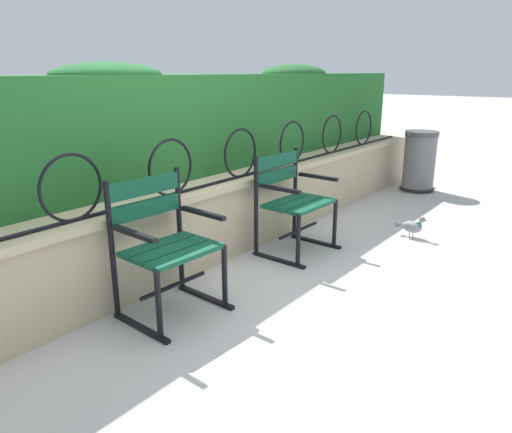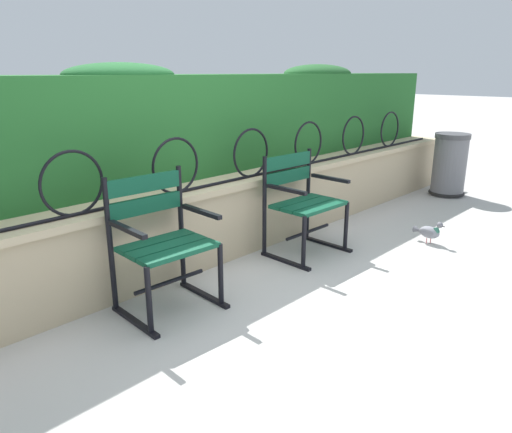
{
  "view_description": "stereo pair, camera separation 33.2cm",
  "coord_description": "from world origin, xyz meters",
  "px_view_note": "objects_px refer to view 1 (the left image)",
  "views": [
    {
      "loc": [
        -2.53,
        -1.82,
        1.51
      ],
      "look_at": [
        0.0,
        0.11,
        0.55
      ],
      "focal_mm": 33.72,
      "sensor_mm": 36.0,
      "label": 1
    },
    {
      "loc": [
        -2.31,
        -2.08,
        1.51
      ],
      "look_at": [
        0.0,
        0.11,
        0.55
      ],
      "focal_mm": 33.72,
      "sensor_mm": 36.0,
      "label": 2
    }
  ],
  "objects_px": {
    "park_chair_right": "(292,199)",
    "pigeon_far_side": "(412,226)",
    "trash_bin": "(419,163)",
    "park_chair_left": "(164,243)"
  },
  "relations": [
    {
      "from": "trash_bin",
      "to": "park_chair_right",
      "type": "bearing_deg",
      "value": 177.93
    },
    {
      "from": "park_chair_left",
      "to": "trash_bin",
      "type": "distance_m",
      "value": 4.29
    },
    {
      "from": "park_chair_right",
      "to": "trash_bin",
      "type": "xyz_separation_m",
      "value": [
        2.86,
        -0.1,
        -0.09
      ]
    },
    {
      "from": "park_chair_left",
      "to": "pigeon_far_side",
      "type": "xyz_separation_m",
      "value": [
        2.4,
        -0.76,
        -0.36
      ]
    },
    {
      "from": "park_chair_right",
      "to": "pigeon_far_side",
      "type": "distance_m",
      "value": 1.26
    },
    {
      "from": "pigeon_far_side",
      "to": "trash_bin",
      "type": "bearing_deg",
      "value": 18.13
    },
    {
      "from": "pigeon_far_side",
      "to": "trash_bin",
      "type": "relative_size",
      "value": 0.37
    },
    {
      "from": "pigeon_far_side",
      "to": "trash_bin",
      "type": "xyz_separation_m",
      "value": [
        1.88,
        0.62,
        0.26
      ]
    },
    {
      "from": "park_chair_left",
      "to": "pigeon_far_side",
      "type": "bearing_deg",
      "value": -17.46
    },
    {
      "from": "park_chair_right",
      "to": "pigeon_far_side",
      "type": "bearing_deg",
      "value": -36.46
    }
  ]
}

